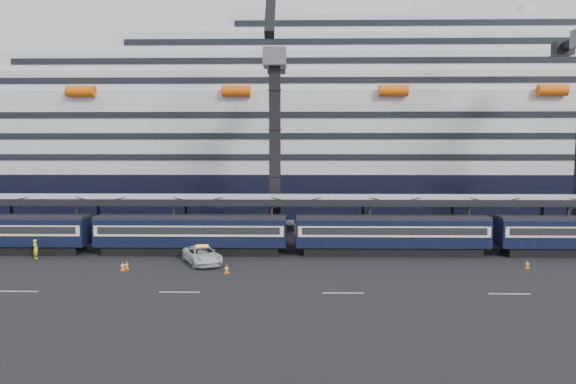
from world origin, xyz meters
name	(u,v)px	position (x,y,z in m)	size (l,w,h in m)	color
ground	(514,280)	(0.00, 0.00, 0.00)	(260.00, 260.00, 0.00)	black
train	(425,233)	(-4.65, 10.00, 2.20)	(133.05, 3.00, 4.05)	black
canopy	(460,199)	(0.00, 14.00, 5.25)	(130.00, 6.25, 5.53)	#9A9CA2
cruise_ship	(395,139)	(-1.08, 45.99, 12.34)	(214.09, 28.84, 34.00)	black
crane_dark_near	(275,137)	(-20.00, 18.59, 11.93)	(4.50, 17.75, 35.08)	#505258
pickup_truck	(202,255)	(-26.10, 5.60, 0.80)	(2.65, 5.75, 1.60)	silver
worker	(36,249)	(-42.56, 7.50, 0.94)	(0.69, 0.45, 1.89)	#F5EC0C
traffic_cone_a	(127,265)	(-32.34, 3.30, 0.39)	(0.39, 0.39, 0.79)	#F15A07
traffic_cone_b	(123,266)	(-32.51, 2.76, 0.43)	(0.43, 0.43, 0.86)	#F15A07
traffic_cone_c	(227,268)	(-23.36, 1.93, 0.42)	(0.43, 0.43, 0.85)	#F15A07
traffic_cone_d	(527,264)	(2.95, 4.28, 0.38)	(0.39, 0.39, 0.78)	#F15A07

